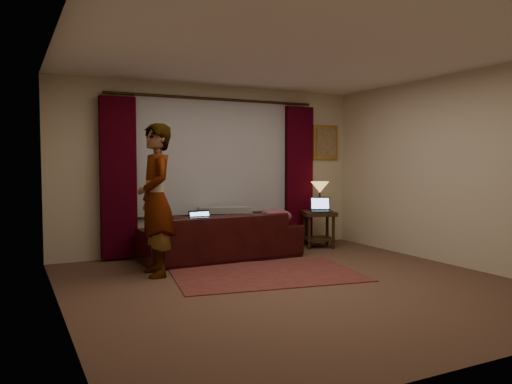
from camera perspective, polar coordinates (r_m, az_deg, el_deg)
floor at (r=5.83m, az=4.50°, el=-10.59°), size 5.00×5.00×0.01m
ceiling at (r=5.78m, az=4.63°, el=15.35°), size 5.00×5.00×0.02m
wall_back at (r=7.90m, az=-4.90°, el=2.66°), size 5.00×0.02×2.60m
wall_front at (r=3.75m, az=24.81°, el=1.47°), size 5.00×0.02×2.60m
wall_left at (r=4.85m, az=-21.57°, el=1.93°), size 0.02×5.00×2.60m
wall_right at (r=7.27m, az=21.67°, el=2.36°), size 0.02×5.00×2.60m
sheer_curtain at (r=7.84m, az=-4.74°, el=4.12°), size 2.50×0.05×1.80m
drape_left at (r=7.37m, az=-15.47°, el=1.56°), size 0.50×0.14×2.30m
drape_right at (r=8.48m, az=4.85°, el=1.91°), size 0.50×0.14×2.30m
curtain_rod at (r=7.86m, az=-4.63°, el=10.56°), size 0.04×0.04×3.40m
picture_frame at (r=8.88m, az=7.91°, el=5.64°), size 0.50×0.04×0.60m
sofa at (r=7.28m, az=-4.04°, el=-3.99°), size 2.32×1.03×0.93m
throw_blanket at (r=7.57m, az=-3.57°, el=-0.15°), size 0.85×0.55×0.09m
clothing_pile at (r=7.50m, az=2.20°, el=-2.90°), size 0.59×0.49×0.22m
laptop_sofa at (r=7.02m, az=-5.93°, el=-3.25°), size 0.40×0.42×0.25m
area_rug at (r=6.34m, az=1.18°, el=-9.32°), size 2.51×1.89×0.01m
end_table at (r=8.32m, az=7.15°, el=-4.23°), size 0.67×0.67×0.60m
tiffany_lamp at (r=8.35m, az=7.30°, el=-0.48°), size 0.41×0.41×0.48m
laptop_table at (r=8.18m, az=7.42°, el=-1.43°), size 0.45×0.46×0.24m
person at (r=6.26m, az=-11.36°, el=-0.89°), size 0.57×0.57×1.88m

